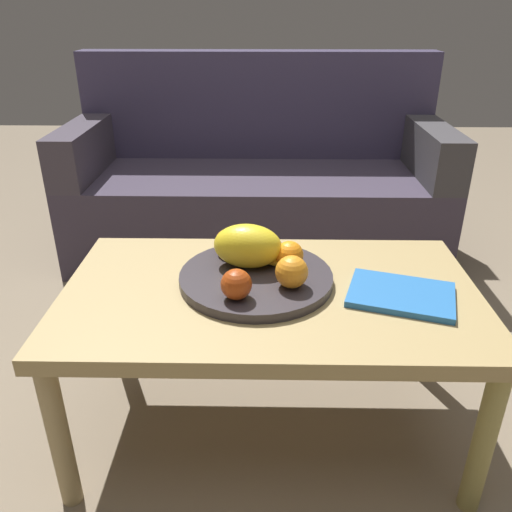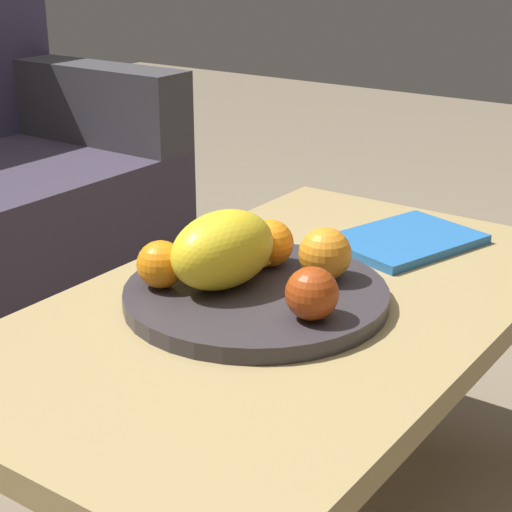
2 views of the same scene
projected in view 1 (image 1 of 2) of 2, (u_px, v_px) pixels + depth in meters
The scene contains 11 objects.
ground_plane at pixel (268, 423), 1.50m from camera, with size 8.00×8.00×0.00m, color #7B6B57.
coffee_table at pixel (270, 306), 1.32m from camera, with size 1.05×0.60×0.45m.
couch at pixel (257, 187), 2.47m from camera, with size 1.70×0.70×0.90m.
fruit_bowl at pixel (256, 278), 1.33m from camera, with size 0.39×0.39×0.03m, color #342F34.
melon_large_front at pixel (248, 246), 1.34m from camera, with size 0.18×0.12×0.12m, color yellow.
orange_front at pixel (228, 242), 1.41m from camera, with size 0.07×0.07×0.07m, color orange.
orange_left at pixel (289, 255), 1.33m from camera, with size 0.07×0.07×0.07m, color orange.
orange_right at pixel (292, 272), 1.24m from camera, with size 0.08×0.08×0.08m, color orange.
apple_front at pixel (236, 284), 1.20m from camera, with size 0.07×0.07×0.07m, color #A53C12.
banana_bunch at pixel (258, 249), 1.38m from camera, with size 0.16×0.17×0.06m.
magazine at pixel (401, 295), 1.26m from camera, with size 0.25×0.18×0.02m, color #2668B1.
Camera 1 is at (-0.02, -1.13, 1.10)m, focal length 36.12 mm.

